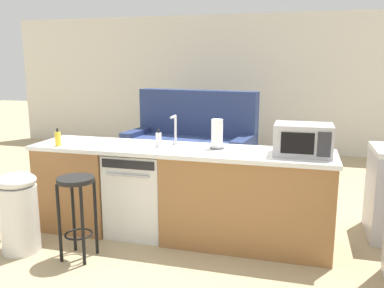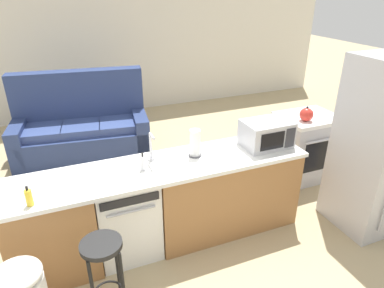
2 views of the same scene
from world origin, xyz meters
name	(u,v)px [view 1 (image 1 of 2)]	position (x,y,z in m)	size (l,w,h in m)	color
ground_plane	(165,234)	(0.00, 0.00, 0.00)	(24.00, 24.00, 0.00)	tan
wall_back	(251,84)	(0.30, 4.20, 1.30)	(10.00, 0.06, 2.60)	silver
kitchen_counter	(187,196)	(0.24, 0.00, 0.42)	(2.94, 0.66, 0.90)	#9E6B3D
dishwasher	(141,192)	(-0.25, 0.00, 0.42)	(0.58, 0.61, 0.84)	white
microwave	(303,140)	(1.31, 0.00, 1.04)	(0.50, 0.37, 0.28)	#B7B7BC
sink_faucet	(175,132)	(0.08, 0.13, 1.03)	(0.07, 0.18, 0.30)	silver
paper_towel_roll	(217,134)	(0.51, 0.07, 1.04)	(0.14, 0.14, 0.28)	#4C4C51
soap_bottle	(159,140)	(-0.05, -0.01, 0.97)	(0.06, 0.06, 0.18)	silver
dish_soap_bottle	(58,139)	(-1.02, -0.22, 0.97)	(0.06, 0.06, 0.18)	yellow
bar_stool	(77,200)	(-0.56, -0.68, 0.54)	(0.32, 0.32, 0.74)	black
trash_bin	(19,212)	(-1.15, -0.71, 0.38)	(0.35, 0.35, 0.74)	white
couch	(192,146)	(-0.40, 2.50, 0.39)	(2.10, 1.16, 1.27)	navy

